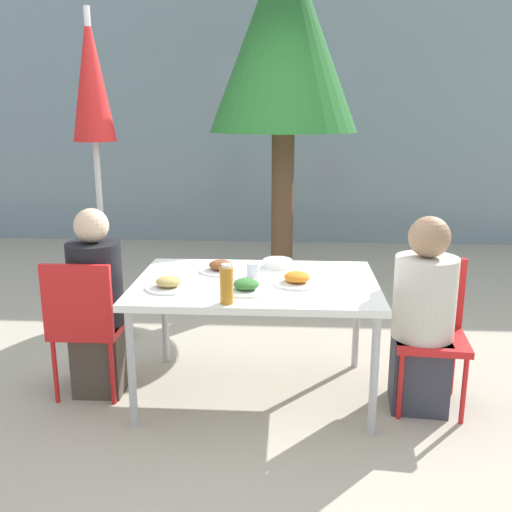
{
  "coord_description": "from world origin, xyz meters",
  "views": [
    {
      "loc": [
        0.19,
        -3.18,
        1.69
      ],
      "look_at": [
        0.0,
        0.0,
        0.87
      ],
      "focal_mm": 40.0,
      "sensor_mm": 36.0,
      "label": 1
    }
  ],
  "objects_px": {
    "person_right": "(423,320)",
    "drinking_cup": "(253,270)",
    "chair_left": "(85,319)",
    "salad_bowl": "(278,263)",
    "bottle": "(227,285)",
    "closed_umbrella": "(93,102)",
    "tree_behind_left": "(284,37)",
    "person_left": "(97,307)",
    "chair_right": "(430,321)"
  },
  "relations": [
    {
      "from": "person_right",
      "to": "salad_bowl",
      "type": "xyz_separation_m",
      "value": [
        -0.84,
        0.4,
        0.21
      ]
    },
    {
      "from": "person_right",
      "to": "salad_bowl",
      "type": "height_order",
      "value": "person_right"
    },
    {
      "from": "bottle",
      "to": "closed_umbrella",
      "type": "bearing_deg",
      "value": 130.63
    },
    {
      "from": "bottle",
      "to": "salad_bowl",
      "type": "xyz_separation_m",
      "value": [
        0.25,
        0.72,
        -0.08
      ]
    },
    {
      "from": "person_left",
      "to": "drinking_cup",
      "type": "xyz_separation_m",
      "value": [
        0.93,
        0.09,
        0.22
      ]
    },
    {
      "from": "chair_right",
      "to": "bottle",
      "type": "bearing_deg",
      "value": 24.31
    },
    {
      "from": "bottle",
      "to": "drinking_cup",
      "type": "bearing_deg",
      "value": 78.27
    },
    {
      "from": "person_right",
      "to": "drinking_cup",
      "type": "relative_size",
      "value": 13.39
    },
    {
      "from": "tree_behind_left",
      "to": "closed_umbrella",
      "type": "bearing_deg",
      "value": -138.89
    },
    {
      "from": "chair_left",
      "to": "person_right",
      "type": "bearing_deg",
      "value": -0.48
    },
    {
      "from": "person_right",
      "to": "chair_right",
      "type": "bearing_deg",
      "value": -121.87
    },
    {
      "from": "drinking_cup",
      "to": "tree_behind_left",
      "type": "bearing_deg",
      "value": 85.51
    },
    {
      "from": "person_left",
      "to": "closed_umbrella",
      "type": "bearing_deg",
      "value": 104.65
    },
    {
      "from": "chair_left",
      "to": "person_right",
      "type": "height_order",
      "value": "person_right"
    },
    {
      "from": "bottle",
      "to": "tree_behind_left",
      "type": "relative_size",
      "value": 0.07
    },
    {
      "from": "person_right",
      "to": "drinking_cup",
      "type": "height_order",
      "value": "person_right"
    },
    {
      "from": "chair_right",
      "to": "person_right",
      "type": "bearing_deg",
      "value": 58.13
    },
    {
      "from": "tree_behind_left",
      "to": "chair_left",
      "type": "bearing_deg",
      "value": -118.81
    },
    {
      "from": "person_left",
      "to": "drinking_cup",
      "type": "relative_size",
      "value": 13.51
    },
    {
      "from": "closed_umbrella",
      "to": "drinking_cup",
      "type": "distance_m",
      "value": 1.69
    },
    {
      "from": "chair_left",
      "to": "chair_right",
      "type": "xyz_separation_m",
      "value": [
        2.02,
        0.08,
        0.0
      ]
    },
    {
      "from": "chair_left",
      "to": "tree_behind_left",
      "type": "relative_size",
      "value": 0.27
    },
    {
      "from": "bottle",
      "to": "drinking_cup",
      "type": "xyz_separation_m",
      "value": [
        0.1,
        0.49,
        -0.06
      ]
    },
    {
      "from": "chair_left",
      "to": "bottle",
      "type": "distance_m",
      "value": 0.99
    },
    {
      "from": "person_left",
      "to": "drinking_cup",
      "type": "distance_m",
      "value": 0.96
    },
    {
      "from": "salad_bowl",
      "to": "tree_behind_left",
      "type": "bearing_deg",
      "value": 89.87
    },
    {
      "from": "chair_right",
      "to": "closed_umbrella",
      "type": "bearing_deg",
      "value": -15.57
    },
    {
      "from": "drinking_cup",
      "to": "salad_bowl",
      "type": "distance_m",
      "value": 0.27
    },
    {
      "from": "person_left",
      "to": "salad_bowl",
      "type": "distance_m",
      "value": 1.14
    },
    {
      "from": "chair_left",
      "to": "person_left",
      "type": "xyz_separation_m",
      "value": [
        0.05,
        0.08,
        0.04
      ]
    },
    {
      "from": "tree_behind_left",
      "to": "person_right",
      "type": "bearing_deg",
      "value": -67.86
    },
    {
      "from": "chair_right",
      "to": "drinking_cup",
      "type": "xyz_separation_m",
      "value": [
        -1.04,
        0.1,
        0.27
      ]
    },
    {
      "from": "chair_right",
      "to": "bottle",
      "type": "xyz_separation_m",
      "value": [
        -1.14,
        -0.39,
        0.32
      ]
    },
    {
      "from": "person_right",
      "to": "drinking_cup",
      "type": "xyz_separation_m",
      "value": [
        -0.98,
        0.17,
        0.23
      ]
    },
    {
      "from": "chair_left",
      "to": "closed_umbrella",
      "type": "distance_m",
      "value": 1.56
    },
    {
      "from": "person_right",
      "to": "closed_umbrella",
      "type": "relative_size",
      "value": 0.48
    },
    {
      "from": "person_right",
      "to": "tree_behind_left",
      "type": "distance_m",
      "value": 2.82
    },
    {
      "from": "chair_left",
      "to": "closed_umbrella",
      "type": "height_order",
      "value": "closed_umbrella"
    },
    {
      "from": "drinking_cup",
      "to": "tree_behind_left",
      "type": "xyz_separation_m",
      "value": [
        0.15,
        1.87,
        1.52
      ]
    },
    {
      "from": "person_left",
      "to": "person_right",
      "type": "relative_size",
      "value": 1.01
    },
    {
      "from": "drinking_cup",
      "to": "salad_bowl",
      "type": "height_order",
      "value": "drinking_cup"
    },
    {
      "from": "bottle",
      "to": "person_right",
      "type": "bearing_deg",
      "value": 16.36
    },
    {
      "from": "chair_left",
      "to": "bottle",
      "type": "relative_size",
      "value": 4.08
    },
    {
      "from": "closed_umbrella",
      "to": "chair_right",
      "type": "bearing_deg",
      "value": -20.84
    },
    {
      "from": "person_left",
      "to": "person_right",
      "type": "height_order",
      "value": "person_left"
    },
    {
      "from": "chair_left",
      "to": "salad_bowl",
      "type": "xyz_separation_m",
      "value": [
        1.12,
        0.4,
        0.25
      ]
    },
    {
      "from": "chair_right",
      "to": "bottle",
      "type": "relative_size",
      "value": 4.08
    },
    {
      "from": "person_left",
      "to": "closed_umbrella",
      "type": "height_order",
      "value": "closed_umbrella"
    },
    {
      "from": "closed_umbrella",
      "to": "drinking_cup",
      "type": "height_order",
      "value": "closed_umbrella"
    },
    {
      "from": "drinking_cup",
      "to": "closed_umbrella",
      "type": "bearing_deg",
      "value": 147.47
    }
  ]
}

